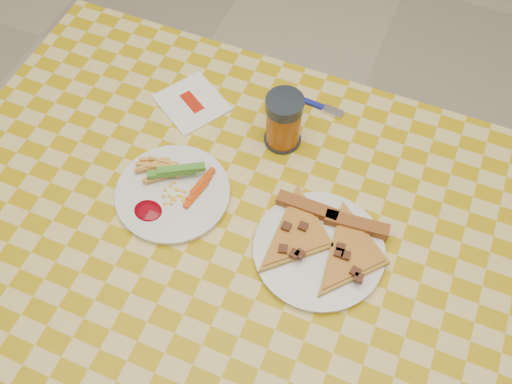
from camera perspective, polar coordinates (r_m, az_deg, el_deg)
ground at (r=1.76m, az=-0.30°, el=-15.93°), size 8.00×8.00×0.00m
table at (r=1.11m, az=-0.46°, el=-6.47°), size 1.28×0.88×0.76m
plate_left at (r=1.10m, az=-8.30°, el=-0.19°), size 0.28×0.28×0.01m
plate_right at (r=1.04m, az=6.28°, el=-5.84°), size 0.30×0.30×0.01m
fries_veggies at (r=1.09m, az=-8.47°, el=1.00°), size 0.16×0.15×0.04m
pizza_slices at (r=1.03m, az=6.83°, el=-4.75°), size 0.25×0.24×0.02m
drink_glass at (r=1.12m, az=2.78°, el=7.08°), size 0.08×0.08×0.12m
napkin at (r=1.23m, az=-6.41°, el=8.85°), size 0.18×0.17×0.01m
fork at (r=1.23m, az=5.65°, el=8.82°), size 0.14×0.03×0.01m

